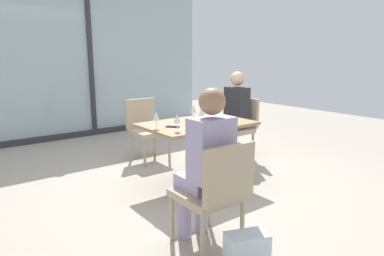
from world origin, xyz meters
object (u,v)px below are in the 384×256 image
chair_front_left (215,189)px  person_front_left (206,160)px  wine_glass_2 (156,116)px  chair_near_window (146,126)px  handbag_0 (247,252)px  wine_glass_3 (193,109)px  wine_glass_0 (177,119)px  cell_phone_on_table (173,127)px  chair_far_right (239,124)px  dining_table_main (197,139)px  wine_glass_1 (202,112)px  coffee_cup (209,123)px  person_far_right (234,111)px

chair_front_left → person_front_left: (0.00, 0.11, 0.20)m
person_front_left → wine_glass_2: size_ratio=6.81×
chair_near_window → handbag_0: 2.86m
chair_front_left → wine_glass_3: (0.83, 1.36, 0.37)m
chair_near_window → person_front_left: size_ratio=0.69×
wine_glass_0 → cell_phone_on_table: size_ratio=1.28×
chair_front_left → chair_far_right: same height
dining_table_main → wine_glass_1: bearing=-61.8°
wine_glass_1 → chair_near_window: bearing=91.1°
dining_table_main → chair_far_right: bearing=22.5°
chair_near_window → person_front_left: (-0.76, -2.28, 0.20)m
dining_table_main → chair_near_window: bearing=90.0°
dining_table_main → chair_front_left: size_ratio=1.42×
chair_near_window → cell_phone_on_table: (-0.36, -1.23, 0.24)m
person_front_left → chair_far_right: bearing=39.4°
wine_glass_2 → handbag_0: (-0.22, -1.54, -0.72)m
wine_glass_0 → wine_glass_3: size_ratio=1.00×
dining_table_main → handbag_0: 1.77m
person_front_left → handbag_0: bearing=-90.5°
dining_table_main → chair_near_window: (0.00, 1.19, -0.04)m
chair_far_right → handbag_0: chair_far_right is taller
chair_far_right → coffee_cup: 1.41m
cell_phone_on_table → handbag_0: cell_phone_on_table is taller
wine_glass_1 → wine_glass_2: 0.57m
wine_glass_0 → cell_phone_on_table: wine_glass_0 is taller
person_far_right → wine_glass_3: (-0.96, -0.31, 0.16)m
coffee_cup → person_far_right: bearing=34.5°
wine_glass_0 → person_front_left: bearing=-110.4°
chair_front_left → person_far_right: 2.45m
cell_phone_on_table → coffee_cup: bearing=-74.8°
chair_far_right → wine_glass_2: 1.78m
chair_far_right → cell_phone_on_table: chair_far_right is taller
chair_far_right → person_front_left: (-1.90, -1.56, 0.20)m
chair_front_left → coffee_cup: bearing=52.3°
handbag_0 → chair_far_right: bearing=67.4°
coffee_cup → cell_phone_on_table: bearing=144.4°
coffee_cup → handbag_0: size_ratio=0.30×
chair_front_left → person_front_left: bearing=90.0°
wine_glass_1 → handbag_0: size_ratio=0.62×
chair_near_window → wine_glass_0: 1.55m
person_far_right → wine_glass_1: 1.14m
handbag_0 → wine_glass_3: bearing=84.8°
chair_far_right → chair_near_window: (-1.14, 0.73, 0.00)m
chair_near_window → handbag_0: (-0.76, -2.74, -0.36)m
chair_front_left → coffee_cup: 1.21m
coffee_cup → person_front_left: bearing=-131.3°
chair_near_window → wine_glass_2: 1.36m
dining_table_main → person_front_left: (-0.76, -1.09, 0.17)m
chair_front_left → chair_far_right: bearing=41.3°
chair_near_window → wine_glass_1: (0.02, -1.24, 0.37)m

